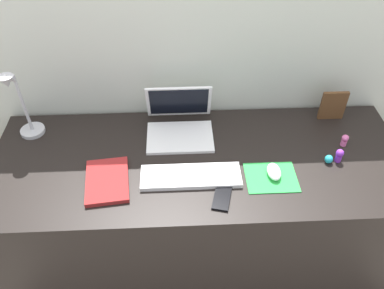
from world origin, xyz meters
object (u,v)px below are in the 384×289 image
(laptop, at_px, (179,121))
(cell_phone, at_px, (222,197))
(desk_lamp, at_px, (21,107))
(toy_figurine_purple, at_px, (339,155))
(keyboard, at_px, (191,176))
(picture_frame, at_px, (333,106))
(toy_figurine_pink, at_px, (345,140))
(notebook_pad, at_px, (107,181))
(toy_figurine_cyan, at_px, (329,159))
(mouse, at_px, (274,172))

(laptop, xyz_separation_m, cell_phone, (0.15, -0.42, -0.05))
(desk_lamp, bearing_deg, cell_phone, -25.93)
(toy_figurine_purple, bearing_deg, keyboard, -173.67)
(picture_frame, bearing_deg, keyboard, -152.29)
(laptop, bearing_deg, keyboard, -82.88)
(desk_lamp, bearing_deg, toy_figurine_pink, -5.05)
(cell_phone, distance_m, notebook_pad, 0.47)
(notebook_pad, xyz_separation_m, toy_figurine_cyan, (0.93, 0.07, 0.01))
(laptop, xyz_separation_m, toy_figurine_cyan, (0.63, -0.24, -0.03))
(cell_phone, bearing_deg, notebook_pad, -178.43)
(laptop, relative_size, notebook_pad, 1.25)
(laptop, height_order, keyboard, laptop)
(toy_figurine_pink, bearing_deg, picture_frame, 90.75)
(picture_frame, bearing_deg, toy_figurine_purple, -100.67)
(notebook_pad, bearing_deg, picture_frame, 13.66)
(keyboard, distance_m, toy_figurine_cyan, 0.59)
(picture_frame, relative_size, toy_figurine_pink, 2.65)
(notebook_pad, bearing_deg, laptop, 40.15)
(toy_figurine_cyan, bearing_deg, keyboard, -173.90)
(keyboard, height_order, cell_phone, keyboard)
(laptop, relative_size, picture_frame, 2.00)
(mouse, distance_m, toy_figurine_cyan, 0.26)
(laptop, bearing_deg, mouse, -38.91)
(notebook_pad, bearing_deg, toy_figurine_pink, 3.61)
(mouse, relative_size, toy_figurine_purple, 1.52)
(mouse, relative_size, picture_frame, 0.64)
(keyboard, height_order, picture_frame, picture_frame)
(cell_phone, height_order, picture_frame, picture_frame)
(mouse, bearing_deg, toy_figurine_cyan, 14.26)
(cell_phone, relative_size, desk_lamp, 0.36)
(keyboard, xyz_separation_m, desk_lamp, (-0.72, 0.29, 0.16))
(cell_phone, height_order, toy_figurine_pink, toy_figurine_pink)
(desk_lamp, distance_m, toy_figurine_cyan, 1.34)
(desk_lamp, height_order, notebook_pad, desk_lamp)
(laptop, distance_m, notebook_pad, 0.44)
(cell_phone, relative_size, picture_frame, 0.85)
(keyboard, height_order, toy_figurine_cyan, toy_figurine_cyan)
(laptop, height_order, notebook_pad, laptop)
(toy_figurine_purple, relative_size, toy_figurine_pink, 1.11)
(cell_phone, xyz_separation_m, toy_figurine_purple, (0.52, 0.18, 0.03))
(laptop, xyz_separation_m, keyboard, (0.04, -0.31, -0.04))
(laptop, distance_m, desk_lamp, 0.69)
(toy_figurine_purple, bearing_deg, laptop, 160.62)
(keyboard, bearing_deg, toy_figurine_cyan, 6.10)
(keyboard, relative_size, picture_frame, 2.73)
(notebook_pad, relative_size, picture_frame, 1.60)
(laptop, distance_m, toy_figurine_cyan, 0.68)
(laptop, distance_m, toy_figurine_purple, 0.71)
(keyboard, distance_m, toy_figurine_purple, 0.64)
(cell_phone, relative_size, toy_figurine_pink, 2.26)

